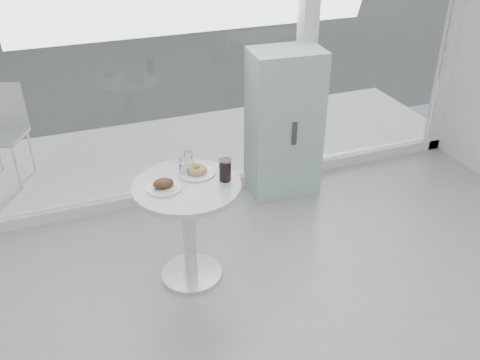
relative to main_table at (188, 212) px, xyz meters
name	(u,v)px	position (x,y,z in m)	size (l,w,h in m)	color
main_table	(188,212)	(0.00, 0.00, 0.00)	(0.72, 0.72, 0.77)	silver
patio_deck	(187,149)	(0.50, 1.90, -0.53)	(5.60, 1.60, 0.05)	silver
mint_cabinet	(284,124)	(1.11, 0.88, 0.10)	(0.63, 0.44, 1.30)	#9DC8B6
patio_chair	(3,127)	(-1.18, 1.91, 0.00)	(0.50, 0.50, 0.88)	silver
plate_fritter	(164,185)	(-0.15, 0.00, 0.25)	(0.22, 0.22, 0.07)	white
plate_donut	(197,171)	(0.10, 0.11, 0.24)	(0.25, 0.25, 0.06)	white
water_tumbler_a	(184,168)	(0.02, 0.14, 0.27)	(0.07, 0.07, 0.11)	white
water_tumbler_b	(189,159)	(0.09, 0.24, 0.27)	(0.07, 0.07, 0.11)	white
cola_glass	(225,170)	(0.26, -0.04, 0.29)	(0.08, 0.08, 0.15)	white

